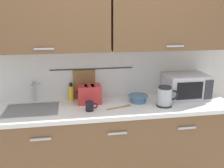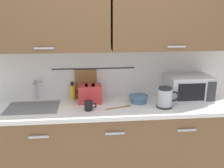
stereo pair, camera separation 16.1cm
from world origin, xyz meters
The scene contains 10 objects.
counter_unit centered at (-0.01, 0.30, 0.46)m, with size 2.53×0.64×0.90m.
back_wall_assembly centered at (0.00, 0.53, 1.52)m, with size 3.70×0.41×2.50m.
sink_faucet centered at (-0.79, 0.53, 1.04)m, with size 0.09×0.17×0.22m.
microwave centered at (0.85, 0.41, 1.04)m, with size 0.46×0.35×0.27m.
electric_kettle centered at (0.53, 0.20, 1.00)m, with size 0.23×0.16×0.21m.
dish_soap_bottle centered at (-0.41, 0.53, 0.99)m, with size 0.06×0.06×0.20m.
mug_near_sink centered at (-0.23, 0.19, 0.95)m, with size 0.12×0.08×0.09m.
mixing_bowl centered at (0.29, 0.36, 0.94)m, with size 0.21×0.21×0.08m.
toaster centered at (-0.22, 0.42, 1.00)m, with size 0.26×0.17×0.19m.
wooden_spoon centered at (0.09, 0.23, 0.91)m, with size 0.27×0.11×0.01m.
Camera 2 is at (-0.23, -2.08, 1.79)m, focal length 39.66 mm.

